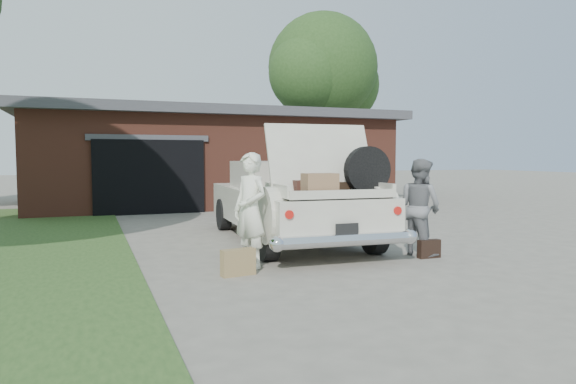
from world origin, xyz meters
name	(u,v)px	position (x,y,z in m)	size (l,w,h in m)	color
ground	(301,262)	(0.00, 0.00, 0.00)	(90.00, 90.00, 0.00)	gray
house	(207,157)	(0.98, 11.47, 1.67)	(12.80, 7.80, 3.30)	brown
tree_right	(324,73)	(7.56, 15.15, 5.71)	(6.04, 5.25, 8.59)	#38281E
sedan	(289,200)	(0.59, 2.05, 0.83)	(2.49, 5.76, 2.27)	beige
woman_left	(250,210)	(-0.89, -0.08, 0.89)	(0.65, 0.42, 1.77)	white
woman_right	(420,207)	(2.15, -0.17, 0.84)	(0.81, 0.63, 1.67)	slate
suitcase_left	(238,262)	(-1.22, -0.55, 0.19)	(0.50, 0.16, 0.39)	#9E8150
suitcase_right	(429,249)	(2.13, -0.48, 0.15)	(0.40, 0.13, 0.31)	black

